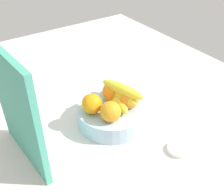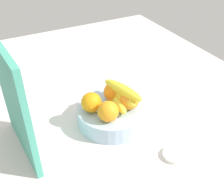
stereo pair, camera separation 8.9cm
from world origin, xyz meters
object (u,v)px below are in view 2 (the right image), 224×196
at_px(orange_center, 129,100).
at_px(fruit_bowl, 112,114).
at_px(cutting_board, 15,104).
at_px(orange_front_right, 108,111).
at_px(banana_bunch, 120,94).
at_px(orange_front_left, 91,102).
at_px(orange_back_left, 113,92).
at_px(jar_lid, 174,155).

bearing_deg(orange_center, fruit_bowl, 59.17).
xyz_separation_m(fruit_bowl, cutting_board, (0.01, 0.31, 0.15)).
relative_size(orange_front_right, banana_bunch, 0.37).
relative_size(orange_front_left, banana_bunch, 0.37).
xyz_separation_m(banana_bunch, cutting_board, (0.01, 0.34, 0.07)).
bearing_deg(orange_back_left, cutting_board, 94.49).
distance_m(banana_bunch, jar_lid, 0.27).
bearing_deg(orange_front_right, cutting_board, 76.25).
distance_m(fruit_bowl, orange_back_left, 0.08).
distance_m(orange_front_left, banana_bunch, 0.11).
distance_m(fruit_bowl, orange_front_left, 0.10).
relative_size(orange_front_right, orange_center, 1.00).
bearing_deg(orange_center, cutting_board, 83.31).
xyz_separation_m(fruit_bowl, jar_lid, (-0.24, -0.09, -0.03)).
distance_m(fruit_bowl, jar_lid, 0.26).
height_order(banana_bunch, jar_lid, banana_bunch).
xyz_separation_m(fruit_bowl, orange_back_left, (0.04, -0.03, 0.07)).
bearing_deg(banana_bunch, orange_front_right, 126.56).
bearing_deg(orange_center, orange_front_right, 104.09).
relative_size(orange_center, orange_back_left, 1.00).
height_order(banana_bunch, cutting_board, cutting_board).
distance_m(orange_front_right, banana_bunch, 0.09).
height_order(fruit_bowl, orange_front_left, orange_front_left).
relative_size(fruit_bowl, orange_back_left, 3.52).
height_order(orange_back_left, banana_bunch, banana_bunch).
distance_m(cutting_board, jar_lid, 0.51).
xyz_separation_m(orange_back_left, banana_bunch, (-0.04, -0.01, 0.01)).
bearing_deg(orange_center, orange_front_left, 69.01).
relative_size(orange_center, banana_bunch, 0.37).
xyz_separation_m(fruit_bowl, orange_center, (-0.03, -0.05, 0.07)).
distance_m(orange_front_left, jar_lid, 0.32).
relative_size(fruit_bowl, cutting_board, 0.68).
xyz_separation_m(banana_bunch, jar_lid, (-0.24, -0.06, -0.10)).
relative_size(fruit_bowl, banana_bunch, 1.31).
relative_size(orange_front_left, orange_back_left, 1.00).
bearing_deg(banana_bunch, cutting_board, 88.48).
bearing_deg(jar_lid, orange_back_left, 13.69).
distance_m(orange_front_left, orange_back_left, 0.10).
bearing_deg(fruit_bowl, jar_lid, -158.74).
bearing_deg(orange_back_left, orange_center, -159.97).
distance_m(fruit_bowl, banana_bunch, 0.08).
distance_m(orange_back_left, cutting_board, 0.35).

